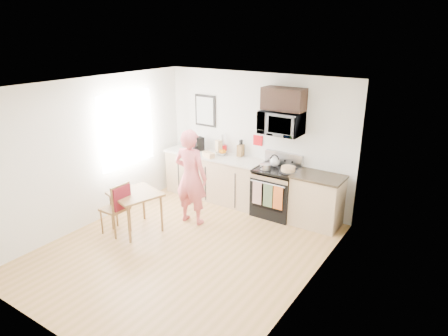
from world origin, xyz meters
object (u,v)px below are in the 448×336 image
Objects in this scene: dining_table at (135,197)px; chair at (119,202)px; person at (191,177)px; cake at (288,169)px; microwave at (281,123)px; range at (276,193)px.

dining_table is 0.87× the size of chair.
cake is at bearing -148.51° from person.
microwave is at bearing 145.68° from cake.
dining_table is (-0.59, -0.79, -0.24)m from person.
microwave is 0.84m from cake.
microwave is (-0.00, 0.10, 1.32)m from range.
chair is (-0.70, -1.06, -0.27)m from person.
dining_table is at bearing -132.09° from range.
cake reaches higher than dining_table.
range is 2.58m from dining_table.
dining_table is (-1.73, -1.91, 0.19)m from range.
person is 1.74m from cake.
microwave reaches higher than cake.
microwave is 0.44× the size of person.
dining_table is at bearing 68.87° from chair.
person is at bearing -132.83° from microwave.
chair is at bearing -128.79° from microwave.
cake is (2.09, 2.11, 0.37)m from chair.
person is at bearing 57.54° from chair.
range is 1.65m from person.
range reaches higher than chair.
cake is (1.98, 1.84, 0.35)m from dining_table.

